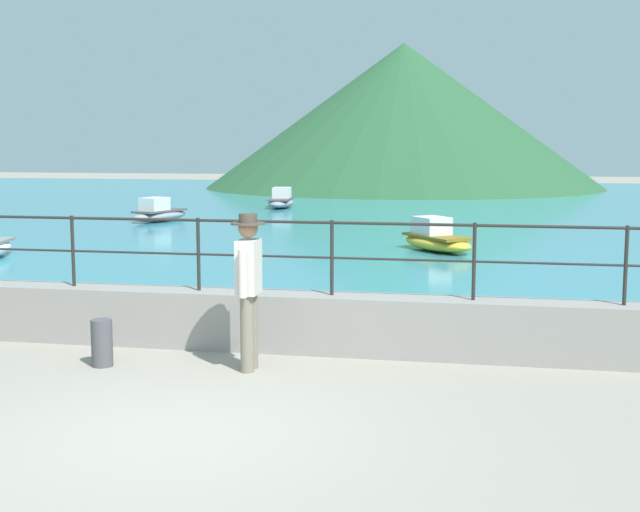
{
  "coord_description": "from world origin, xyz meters",
  "views": [
    {
      "loc": [
        2.69,
        -6.82,
        2.52
      ],
      "look_at": [
        0.59,
        3.7,
        1.1
      ],
      "focal_mm": 48.38,
      "sensor_mm": 36.0,
      "label": 1
    }
  ],
  "objects_px": {
    "person_walking": "(249,283)",
    "boat_4": "(281,201)",
    "bollard": "(102,343)",
    "boat_5": "(159,213)",
    "boat_1": "(436,239)"
  },
  "relations": [
    {
      "from": "person_walking",
      "to": "boat_4",
      "type": "distance_m",
      "value": 23.32
    },
    {
      "from": "person_walking",
      "to": "boat_4",
      "type": "relative_size",
      "value": 0.74
    },
    {
      "from": "bollard",
      "to": "boat_5",
      "type": "relative_size",
      "value": 0.22
    },
    {
      "from": "boat_5",
      "to": "boat_1",
      "type": "bearing_deg",
      "value": -32.38
    },
    {
      "from": "boat_1",
      "to": "boat_4",
      "type": "bearing_deg",
      "value": 118.8
    },
    {
      "from": "boat_1",
      "to": "boat_4",
      "type": "height_order",
      "value": "same"
    },
    {
      "from": "boat_4",
      "to": "bollard",
      "type": "bearing_deg",
      "value": -81.17
    },
    {
      "from": "person_walking",
      "to": "boat_5",
      "type": "bearing_deg",
      "value": 114.93
    },
    {
      "from": "person_walking",
      "to": "boat_4",
      "type": "bearing_deg",
      "value": 102.97
    },
    {
      "from": "person_walking",
      "to": "boat_5",
      "type": "relative_size",
      "value": 0.71
    },
    {
      "from": "boat_1",
      "to": "boat_5",
      "type": "bearing_deg",
      "value": 147.62
    },
    {
      "from": "bollard",
      "to": "boat_1",
      "type": "height_order",
      "value": "boat_1"
    },
    {
      "from": "boat_4",
      "to": "boat_5",
      "type": "bearing_deg",
      "value": -110.62
    },
    {
      "from": "person_walking",
      "to": "boat_4",
      "type": "xyz_separation_m",
      "value": [
        -5.23,
        22.71,
        -0.65
      ]
    },
    {
      "from": "bollard",
      "to": "boat_4",
      "type": "bearing_deg",
      "value": 98.83
    }
  ]
}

